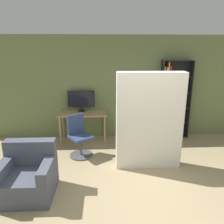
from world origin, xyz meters
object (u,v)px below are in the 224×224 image
(office_chair, at_px, (79,139))
(mattress_near, at_px, (150,121))
(bookshelf, at_px, (171,99))
(armchair, at_px, (28,176))
(monitor, at_px, (81,100))

(office_chair, distance_m, mattress_near, 1.66)
(bookshelf, bearing_deg, mattress_near, -119.79)
(office_chair, relative_size, armchair, 1.10)
(monitor, relative_size, armchair, 0.82)
(armchair, bearing_deg, mattress_near, 20.10)
(office_chair, bearing_deg, bookshelf, 24.09)
(monitor, height_order, bookshelf, bookshelf)
(monitor, relative_size, mattress_near, 0.36)
(mattress_near, distance_m, armchair, 2.39)
(office_chair, bearing_deg, armchair, -117.86)
(monitor, xyz_separation_m, mattress_near, (1.47, -1.62, -0.10))
(bookshelf, bearing_deg, office_chair, -155.91)
(monitor, xyz_separation_m, armchair, (-0.69, -2.41, -0.75))
(mattress_near, bearing_deg, monitor, 132.38)
(monitor, height_order, office_chair, monitor)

